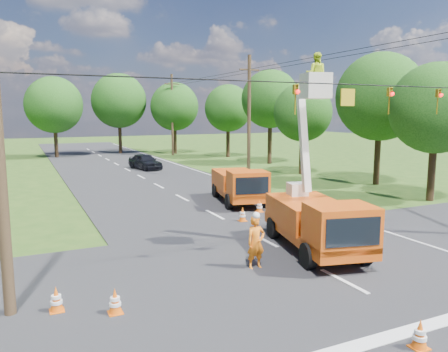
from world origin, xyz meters
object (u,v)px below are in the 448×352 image
traffic_cone_4 (115,302)px  traffic_cone_3 (259,206)px  traffic_cone_5 (56,300)px  pole_right_far (172,114)px  tree_far_c (175,107)px  traffic_cone_0 (420,335)px  tree_right_d (270,99)px  ground_worker (256,243)px  bucket_truck (317,211)px  tree_right_b (380,97)px  distant_car (145,161)px  tree_right_e (228,108)px  tree_far_a (54,105)px  traffic_cone_2 (243,214)px  tree_right_c (303,113)px  traffic_cone_7 (247,185)px  pole_right_mid (249,115)px  tree_far_b (119,101)px  second_truck (239,184)px  tree_right_a (436,108)px

traffic_cone_4 → traffic_cone_3: bearing=42.9°
traffic_cone_4 → traffic_cone_5: size_ratio=1.00×
pole_right_far → tree_far_c: bearing=63.4°
traffic_cone_0 → tree_right_d: size_ratio=0.07×
traffic_cone_5 → ground_worker: bearing=5.6°
pole_right_far → bucket_truck: bearing=-100.7°
ground_worker → tree_right_b: (16.90, 11.73, 5.51)m
distant_car → traffic_cone_3: bearing=-99.6°
bucket_truck → traffic_cone_0: bearing=-94.8°
traffic_cone_3 → tree_right_e: tree_right_e is taller
tree_right_b → tree_far_a: 36.89m
traffic_cone_4 → tree_far_c: size_ratio=0.08×
traffic_cone_3 → traffic_cone_5: bearing=-143.6°
ground_worker → traffic_cone_2: 6.54m
traffic_cone_5 → tree_right_e: bearing=57.9°
tree_far_a → traffic_cone_3: bearing=-78.1°
distant_car → pole_right_far: bearing=48.8°
traffic_cone_0 → tree_right_e: bearing=69.9°
pole_right_far → tree_far_c: 2.43m
tree_right_c → tree_far_c: 23.31m
ground_worker → traffic_cone_3: size_ratio=2.60×
traffic_cone_3 → tree_far_c: (7.05, 34.38, 5.70)m
traffic_cone_7 → ground_worker: bearing=-117.2°
ground_worker → pole_right_mid: pole_right_mid is taller
tree_right_d → tree_far_c: size_ratio=1.06×
bucket_truck → tree_far_b: (1.89, 44.09, 5.23)m
traffic_cone_4 → tree_far_c: tree_far_c is taller
bucket_truck → tree_far_c: size_ratio=0.82×
tree_right_d → tree_far_a: tree_right_d is taller
second_truck → tree_far_b: size_ratio=0.59×
tree_right_a → tree_right_c: (-0.30, 13.00, -0.25)m
bucket_truck → distant_car: size_ratio=1.72×
traffic_cone_7 → pole_right_mid: 8.44m
traffic_cone_4 → ground_worker: bearing=15.7°
tree_right_a → tree_right_e: 29.00m
bucket_truck → tree_far_b: size_ratio=0.73×
tree_right_a → tree_right_c: bearing=91.3°
tree_far_b → pole_right_far: bearing=-42.3°
tree_far_a → traffic_cone_4: bearing=-92.6°
traffic_cone_0 → tree_right_c: 29.09m
traffic_cone_2 → traffic_cone_7: 8.83m
traffic_cone_3 → tree_far_a: bearing=101.9°
ground_worker → traffic_cone_4: ground_worker is taller
traffic_cone_5 → distant_car: bearing=70.4°
traffic_cone_2 → traffic_cone_7: bearing=60.3°
ground_worker → tree_right_e: (15.70, 34.73, 4.89)m
pole_right_mid → ground_worker: bearing=-117.8°
traffic_cone_0 → tree_right_d: 37.03m
pole_right_far → tree_right_a: bearing=-81.6°
ground_worker → tree_right_b: bearing=32.7°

